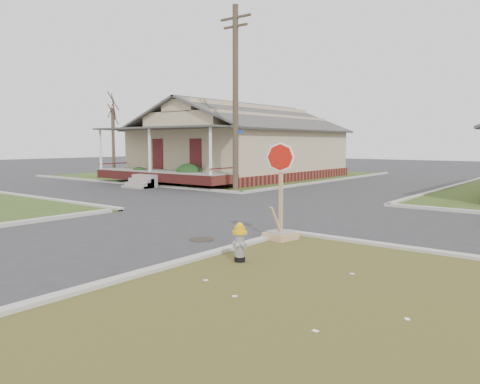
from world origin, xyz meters
The scene contains 11 objects.
ground centered at (0.00, 0.00, 0.00)m, with size 120.00×120.00×0.00m, color #2D2D30.
verge_far_left centered at (-13.00, 18.00, 0.03)m, with size 19.00×19.00×0.05m, color #2D4518.
curbs centered at (0.00, 5.00, 0.00)m, with size 80.00×40.00×0.12m, color #ADA79C, non-canonical shape.
manhole centered at (2.20, -0.50, 0.01)m, with size 0.64×0.64×0.01m, color black.
corner_house centered at (-10.00, 16.68, 2.28)m, with size 10.10×15.50×5.30m.
utility_pole centered at (-4.20, 8.90, 4.66)m, with size 1.80×0.28×9.00m.
tree_far_left centered at (-18.00, 12.00, 2.50)m, with size 0.22×0.22×4.90m, color #402E24.
fire_hydrant centered at (4.44, -1.78, 0.49)m, with size 0.30×0.30×0.81m.
stop_sign centered at (3.86, 0.60, 0.57)m, with size 0.69×0.67×2.42m.
hedge_left centered at (-11.80, 9.18, 0.56)m, with size 1.32×1.08×1.01m, color #123312.
hedge_right centered at (-8.08, 9.60, 0.65)m, with size 1.58×1.30×1.21m, color #123312.
Camera 1 is at (10.17, -9.09, 2.45)m, focal length 35.00 mm.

